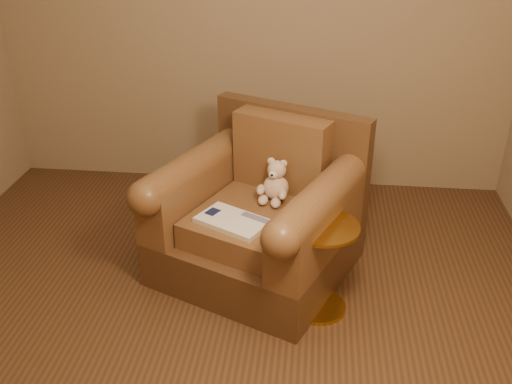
# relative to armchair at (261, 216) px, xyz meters

# --- Properties ---
(floor) EXTENTS (4.00, 4.00, 0.00)m
(floor) POSITION_rel_armchair_xyz_m (-0.19, -0.73, -0.37)
(floor) COLOR #4D301A
(floor) RESTS_ON ground
(room) EXTENTS (4.02, 4.02, 2.71)m
(room) POSITION_rel_armchair_xyz_m (-0.19, -0.73, 1.34)
(room) COLOR #907959
(room) RESTS_ON ground
(armchair) EXTENTS (1.39, 1.36, 0.97)m
(armchair) POSITION_rel_armchair_xyz_m (0.00, 0.00, 0.00)
(armchair) COLOR #4F311A
(armchair) RESTS_ON floor
(teddy_bear) EXTENTS (0.20, 0.23, 0.27)m
(teddy_bear) POSITION_rel_armchair_xyz_m (0.08, 0.06, 0.19)
(teddy_bear) COLOR #D4B294
(teddy_bear) RESTS_ON armchair
(guidebook) EXTENTS (0.47, 0.40, 0.03)m
(guidebook) POSITION_rel_armchair_xyz_m (-0.14, -0.26, 0.10)
(guidebook) COLOR beige
(guidebook) RESTS_ON armchair
(side_table) EXTENTS (0.40, 0.40, 0.57)m
(side_table) POSITION_rel_armchair_xyz_m (0.38, -0.40, -0.07)
(side_table) COLOR gold
(side_table) RESTS_ON floor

